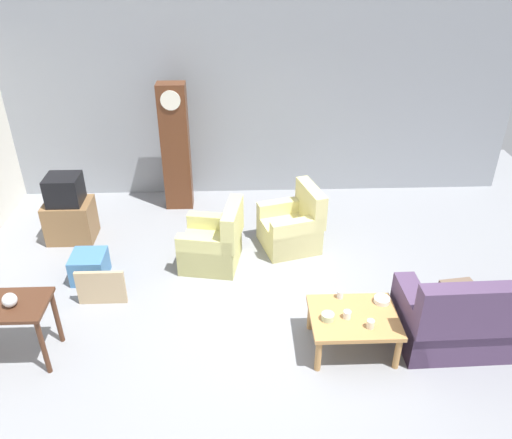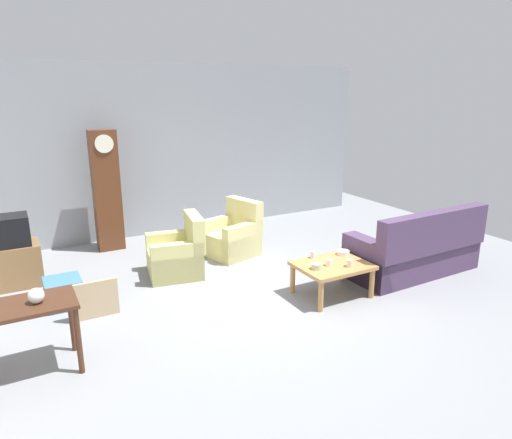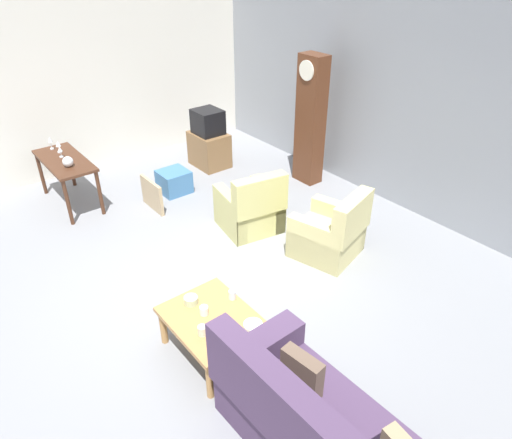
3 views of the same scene
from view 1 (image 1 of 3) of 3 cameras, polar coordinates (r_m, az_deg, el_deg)
The scene contains 17 objects.
ground_plane at distance 6.27m, azimuth 2.03°, elevation -11.54°, with size 10.40×10.40×0.00m, color gray.
garage_door_wall at distance 8.66m, azimuth 0.57°, elevation 12.99°, with size 8.40×0.16×3.20m, color gray.
couch_floral at distance 6.39m, azimuth 25.06°, elevation -9.94°, with size 2.12×0.93×1.04m.
armchair_olive_near at distance 7.12m, azimuth -4.70°, elevation -2.80°, with size 0.91×0.89×0.92m.
armchair_olive_far at distance 7.50m, azimuth 4.06°, elevation -0.88°, with size 0.96×0.94×0.92m.
coffee_table_wood at distance 5.83m, azimuth 10.79°, elevation -10.94°, with size 0.96×0.76×0.46m.
grandfather_clock at distance 8.34m, azimuth -8.92°, elevation 7.89°, with size 0.44×0.30×2.08m.
tv_stand_cabinet at distance 8.14m, azimuth -19.90°, elevation -0.09°, with size 0.68×0.52×0.61m, color brown.
tv_crt at distance 7.91m, azimuth -20.54°, elevation 3.13°, with size 0.48×0.44×0.42m, color black.
framed_picture_leaning at distance 6.71m, azimuth -16.84°, elevation -7.25°, with size 0.60×0.05×0.47m, color tan.
storage_box_blue at distance 7.23m, azimuth -18.02°, elevation -4.98°, with size 0.45×0.46×0.37m, color teal.
glass_dome_cloche at distance 5.89m, azimuth -25.71°, elevation -8.07°, with size 0.15×0.15×0.15m, color silver.
cup_white_porcelain at distance 5.72m, azimuth 10.10°, elevation -10.37°, with size 0.08×0.08×0.09m, color white.
cup_blue_rimmed at distance 5.97m, azimuth 9.34°, elevation -8.21°, with size 0.07×0.07×0.10m, color silver.
cup_cream_tall at distance 5.65m, azimuth 12.61°, elevation -11.27°, with size 0.08×0.08×0.10m, color beige.
bowl_white_stacked at distance 6.02m, azimuth 13.82°, elevation -8.68°, with size 0.18×0.18×0.06m, color white.
bowl_shallow_green at distance 5.67m, azimuth 7.98°, elevation -10.64°, with size 0.14×0.14×0.08m, color #B2C69E.
Camera 1 is at (-0.39, -4.65, 4.19)m, focal length 35.98 mm.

